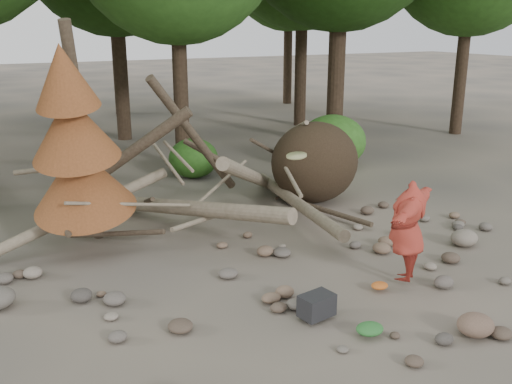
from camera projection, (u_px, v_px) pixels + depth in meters
name	position (u px, v px, depth m)	size (l,w,h in m)	color
ground	(322.00, 294.00, 9.31)	(120.00, 120.00, 0.00)	#514C44
deadfall_pile	(296.00, 167.00, 13.53)	(8.55, 5.24, 3.30)	#332619
dead_conifer	(76.00, 147.00, 10.21)	(2.06, 2.16, 4.35)	#4C3F30
bush_mid	(193.00, 158.00, 16.14)	(1.40, 1.40, 1.12)	#2B5E1B
bush_right	(333.00, 141.00, 17.24)	(2.00, 2.00, 1.60)	#367022
frisbee_thrower	(407.00, 231.00, 9.43)	(3.53, 1.68, 2.48)	#9F2F23
backpack	(317.00, 309.00, 8.46)	(0.51, 0.34, 0.34)	black
cloth_green	(370.00, 332.00, 8.01)	(0.41, 0.34, 0.15)	#29682B
cloth_orange	(379.00, 288.00, 9.38)	(0.29, 0.24, 0.11)	#C35D21
boulder_front_right	(476.00, 325.00, 8.03)	(0.54, 0.48, 0.32)	brown
boulder_mid_right	(464.00, 238.00, 11.26)	(0.55, 0.49, 0.33)	gray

